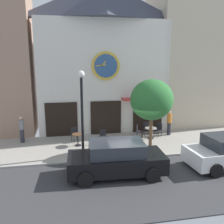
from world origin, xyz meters
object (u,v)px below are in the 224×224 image
Objects in this scene: cafe_chair_right_end at (138,130)px; street_tree at (152,100)px; street_lamp at (82,114)px; cafe_chair_facing_street at (110,146)px; cafe_chair_outer at (103,136)px; cafe_table_center_left at (78,137)px; cafe_chair_left_end at (146,127)px; cafe_table_near_door at (104,141)px; cafe_chair_near_lamp at (75,133)px; cafe_chair_near_tree at (159,129)px; parked_car_black at (116,159)px; pedestrian_grey at (22,129)px; pedestrian_orange at (169,123)px; cafe_table_center_right at (151,131)px.

street_tree is at bearing -89.71° from cafe_chair_right_end.
street_lamp reaches higher than cafe_chair_facing_street.
cafe_table_center_left is at bearing 176.45° from cafe_chair_outer.
cafe_table_near_door is at bearing -145.30° from cafe_chair_left_end.
cafe_chair_right_end is 1.00× the size of cafe_chair_facing_street.
cafe_chair_near_lamp is 1.91m from cafe_chair_outer.
parked_car_black reaches higher than cafe_chair_near_tree.
pedestrian_grey is 9.67m from pedestrian_orange.
cafe_chair_outer is (1.67, -0.92, 0.00)m from cafe_chair_near_lamp.
cafe_chair_facing_street is at bearing -148.05° from pedestrian_orange.
cafe_table_near_door is 3.19m from parked_car_black.
pedestrian_grey reaches higher than cafe_chair_left_end.
cafe_chair_right_end is at bearing 33.77° from cafe_table_near_door.
pedestrian_grey is (-8.16, 0.74, 0.33)m from cafe_table_center_right.
street_tree is at bearing -130.60° from pedestrian_orange.
pedestrian_grey reaches higher than cafe_chair_outer.
street_tree is at bearing -110.06° from cafe_table_center_right.
cafe_chair_right_end is 2.33m from pedestrian_orange.
pedestrian_grey is at bearing 132.33° from parked_car_black.
cafe_chair_outer is at bearing -3.55° from cafe_table_center_left.
cafe_table_center_left is at bearing -170.71° from cafe_chair_near_tree.
cafe_chair_near_tree is 5.63m from cafe_chair_near_lamp.
cafe_chair_near_tree is at bearing 14.03° from cafe_chair_outer.
pedestrian_grey is at bearing 159.18° from street_tree.
cafe_chair_facing_street is (1.47, -0.14, -1.78)m from street_lamp.
cafe_chair_near_lamp is 0.54× the size of pedestrian_orange.
cafe_chair_near_tree is 1.00× the size of cafe_chair_left_end.
pedestrian_orange is at bearing 20.91° from cafe_table_center_right.
parked_car_black is (-0.15, -2.35, 0.23)m from cafe_chair_facing_street.
cafe_table_near_door is at bearing -157.19° from pedestrian_orange.
cafe_table_center_right is 0.81m from cafe_chair_near_tree.
cafe_chair_left_end is 6.36m from parked_car_black.
cafe_chair_near_tree is 1.00× the size of cafe_chair_near_lamp.
cafe_table_center_right is at bearing -88.43° from cafe_chair_left_end.
street_lamp is at bearing -147.57° from cafe_chair_right_end.
cafe_table_center_left reaches higher than cafe_table_center_right.
cafe_chair_left_end and cafe_chair_near_lamp have the same top height.
parked_car_black is (1.68, -4.98, 0.23)m from cafe_chair_near_lamp.
cafe_chair_outer is at bearing 50.17° from street_lamp.
pedestrian_orange is at bearing -0.98° from pedestrian_grey.
cafe_table_center_right is 3.31m from cafe_chair_outer.
pedestrian_orange is (2.27, 2.65, -2.06)m from street_tree.
cafe_chair_left_end is 0.54× the size of pedestrian_orange.
street_lamp reaches higher than cafe_chair_left_end.
street_tree is 5.60× the size of cafe_table_center_left.
cafe_chair_right_end is 7.41m from pedestrian_grey.
pedestrian_grey is at bearing 179.02° from pedestrian_orange.
cafe_table_center_left is 0.43× the size of pedestrian_grey.
cafe_chair_facing_street is at bearing -84.83° from cafe_chair_outer.
cafe_table_center_left is 2.46m from cafe_chair_facing_street.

